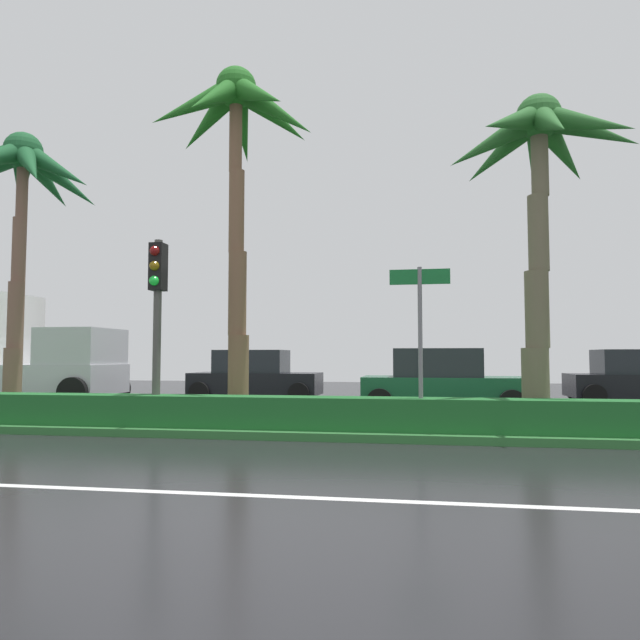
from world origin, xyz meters
The scene contains 13 objects.
ground_plane centered at (0.00, 9.00, -0.05)m, with size 90.00×42.00×0.10m, color black.
near_lane_divider_stripe centered at (0.00, 2.00, 0.00)m, with size 81.00×0.14×0.01m, color white.
median_strip centered at (0.00, 8.00, 0.07)m, with size 85.50×4.00×0.15m, color #2D6B33.
median_hedge centered at (0.00, 6.60, 0.45)m, with size 76.50×0.70×0.60m.
palm_tree_mid_left centered at (-8.43, 8.20, 5.68)m, with size 3.91×3.87×6.77m.
palm_tree_centre_left centered at (-2.94, 7.92, 6.43)m, with size 3.73×3.76×7.79m.
palm_tree_centre centered at (3.41, 7.83, 5.43)m, with size 3.85×3.85×6.65m.
traffic_signal_median_left centered at (-4.20, 6.71, 2.70)m, with size 0.28×0.43×3.71m.
street_name_sign centered at (1.00, 6.56, 2.08)m, with size 1.10×0.08×3.00m.
box_truck_lead centered at (-11.53, 12.26, 1.55)m, with size 6.40×2.64×3.46m.
car_in_traffic_leading centered at (-4.46, 14.78, 0.83)m, with size 4.30×2.02×1.72m.
car_in_traffic_second centered at (1.57, 11.87, 0.83)m, with size 4.30×2.02×1.72m.
car_in_traffic_third centered at (7.74, 15.21, 0.83)m, with size 4.30×2.02×1.72m.
Camera 1 is at (0.94, -4.19, 1.51)m, focal length 32.63 mm.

